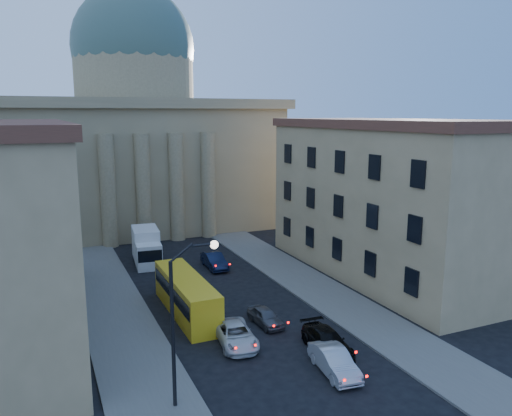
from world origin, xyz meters
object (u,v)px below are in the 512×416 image
Objects in this scene: street_lamp at (182,311)px; city_bus at (186,294)px; car_right_near at (334,361)px; box_truck at (147,247)px.

city_bus is at bearing 73.64° from street_lamp.
city_bus reaches higher than car_right_near.
city_bus is (-5.54, 12.25, 0.84)m from car_right_near.
street_lamp is at bearing -175.78° from car_right_near.
city_bus is at bearing 120.45° from car_right_near.
box_truck is at bearing 82.55° from street_lamp.
street_lamp is at bearing -106.79° from city_bus.
box_truck reaches higher than car_right_near.
car_right_near is at bearing -66.11° from city_bus.
street_lamp reaches higher than box_truck.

